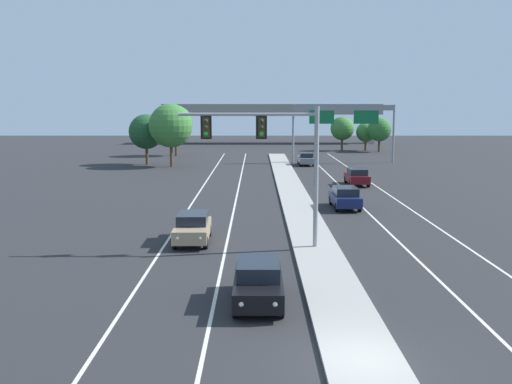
% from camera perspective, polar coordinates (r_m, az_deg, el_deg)
% --- Properties ---
extents(ground_plane, '(260.00, 260.00, 0.00)m').
position_cam_1_polar(ground_plane, '(18.00, 10.54, -16.03)').
color(ground_plane, '#28282B').
extents(median_island, '(2.40, 110.00, 0.15)m').
position_cam_1_polar(median_island, '(35.03, 5.28, -3.73)').
color(median_island, '#9E9B93').
rests_on(median_island, ground).
extents(lane_stripe_oncoming_center, '(0.14, 100.00, 0.01)m').
position_cam_1_polar(lane_stripe_oncoming_center, '(41.80, -2.01, -1.82)').
color(lane_stripe_oncoming_center, silver).
rests_on(lane_stripe_oncoming_center, ground).
extents(lane_stripe_receding_center, '(0.14, 100.00, 0.01)m').
position_cam_1_polar(lane_stripe_receding_center, '(42.50, 10.77, -1.79)').
color(lane_stripe_receding_center, silver).
rests_on(lane_stripe_receding_center, ground).
extents(edge_stripe_left, '(0.14, 100.00, 0.01)m').
position_cam_1_polar(edge_stripe_left, '(42.05, -6.51, -1.80)').
color(edge_stripe_left, silver).
rests_on(edge_stripe_left, ground).
extents(edge_stripe_right, '(0.14, 100.00, 0.01)m').
position_cam_1_polar(edge_stripe_right, '(43.22, 15.08, -1.76)').
color(edge_stripe_right, silver).
rests_on(edge_stripe_right, ground).
extents(overhead_signal_mast, '(7.11, 0.44, 7.20)m').
position_cam_1_polar(overhead_signal_mast, '(29.96, 1.81, 4.36)').
color(overhead_signal_mast, gray).
rests_on(overhead_signal_mast, median_island).
extents(car_oncoming_black, '(1.84, 4.48, 1.58)m').
position_cam_1_polar(car_oncoming_black, '(22.42, 0.39, -8.68)').
color(car_oncoming_black, black).
rests_on(car_oncoming_black, ground).
extents(car_oncoming_tan, '(1.89, 4.50, 1.58)m').
position_cam_1_polar(car_oncoming_tan, '(32.31, -5.98, -3.41)').
color(car_oncoming_tan, tan).
rests_on(car_oncoming_tan, ground).
extents(car_receding_navy, '(1.86, 4.49, 1.58)m').
position_cam_1_polar(car_receding_navy, '(43.10, 8.77, -0.50)').
color(car_receding_navy, '#141E4C').
rests_on(car_receding_navy, ground).
extents(car_receding_darkred, '(1.83, 4.48, 1.58)m').
position_cam_1_polar(car_receding_darkred, '(55.87, 9.90, 1.49)').
color(car_receding_darkred, '#5B0F14').
rests_on(car_receding_darkred, ground).
extents(car_receding_grey, '(1.84, 4.48, 1.58)m').
position_cam_1_polar(car_receding_grey, '(73.67, 5.00, 3.22)').
color(car_receding_grey, slate).
rests_on(car_receding_grey, ground).
extents(highway_sign_gantry, '(13.28, 0.42, 7.50)m').
position_cam_1_polar(highway_sign_gantry, '(77.34, 8.66, 7.37)').
color(highway_sign_gantry, gray).
rests_on(highway_sign_gantry, ground).
extents(overpass_bridge, '(42.40, 6.40, 7.65)m').
position_cam_1_polar(overpass_bridge, '(116.59, 1.72, 7.58)').
color(overpass_bridge, gray).
rests_on(overpass_bridge, ground).
extents(tree_far_right_c, '(3.79, 3.79, 5.49)m').
position_cam_1_polar(tree_far_right_c, '(96.52, 12.02, 5.93)').
color(tree_far_right_c, '#4C3823').
rests_on(tree_far_right_c, ground).
extents(tree_far_right_b, '(3.21, 3.21, 4.64)m').
position_cam_1_polar(tree_far_right_b, '(99.04, 10.74, 5.70)').
color(tree_far_right_b, '#4C3823').
rests_on(tree_far_right_b, ground).
extents(tree_far_left_c, '(4.36, 4.36, 6.31)m').
position_cam_1_polar(tree_far_left_c, '(75.53, -10.39, 5.75)').
color(tree_far_left_c, '#4C3823').
rests_on(tree_far_left_c, ground).
extents(tree_far_left_a, '(5.27, 5.27, 7.63)m').
position_cam_1_polar(tree_far_left_a, '(72.00, -8.07, 6.37)').
color(tree_far_left_a, '#4C3823').
rests_on(tree_far_left_a, ground).
extents(tree_far_right_a, '(3.87, 3.87, 5.59)m').
position_cam_1_polar(tree_far_right_a, '(98.28, 8.50, 6.10)').
color(tree_far_right_a, '#4C3823').
rests_on(tree_far_right_a, ground).
extents(tree_far_left_b, '(5.11, 5.11, 7.40)m').
position_cam_1_polar(tree_far_left_b, '(88.01, -7.61, 6.63)').
color(tree_far_left_b, '#4C3823').
rests_on(tree_far_left_b, ground).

